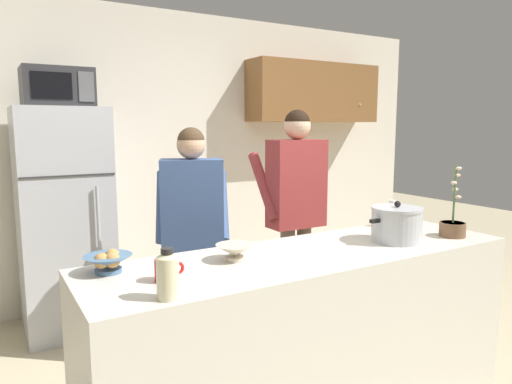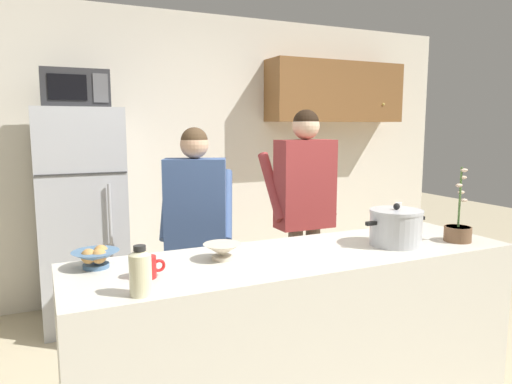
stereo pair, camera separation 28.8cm
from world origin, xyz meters
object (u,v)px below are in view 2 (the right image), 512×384
object	(u,v)px
cooking_pot	(396,227)
coffee_mug	(147,267)
bottle_mid_counter	(398,216)
potted_orchid	(458,230)
person_by_sink	(304,196)
microwave	(75,89)
bread_bowl	(96,257)
empty_bowl	(222,250)
bottle_near_edge	(140,271)
refrigerator	(81,217)
person_near_pot	(196,219)

from	to	relation	value
cooking_pot	coffee_mug	xyz separation A→B (m)	(-1.37, 0.01, -0.05)
bottle_mid_counter	potted_orchid	bearing A→B (deg)	-75.01
person_by_sink	potted_orchid	distance (m)	1.15
microwave	bread_bowl	xyz separation A→B (m)	(-0.06, -1.65, -0.88)
empty_bowl	bottle_near_edge	world-z (taller)	bottle_near_edge
microwave	bottle_near_edge	xyz separation A→B (m)	(0.06, -2.09, -0.83)
person_by_sink	bottle_mid_counter	bearing A→B (deg)	-68.71
empty_bowl	potted_orchid	size ratio (longest dim) A/B	0.45
cooking_pot	bottle_mid_counter	distance (m)	0.41
person_by_sink	bottle_mid_counter	world-z (taller)	person_by_sink
microwave	potted_orchid	size ratio (longest dim) A/B	1.13
refrigerator	cooking_pot	distance (m)	2.43
coffee_mug	bread_bowl	xyz separation A→B (m)	(-0.18, 0.24, 0.00)
bottle_near_edge	potted_orchid	distance (m)	1.82
person_near_pot	bread_bowl	bearing A→B (deg)	-134.97
refrigerator	coffee_mug	xyz separation A→B (m)	(0.12, -1.91, 0.11)
refrigerator	person_near_pot	distance (m)	1.17
person_by_sink	cooking_pot	world-z (taller)	person_by_sink
refrigerator	person_by_sink	size ratio (longest dim) A/B	1.01
cooking_pot	potted_orchid	xyz separation A→B (m)	(0.38, -0.09, -0.03)
cooking_pot	coffee_mug	world-z (taller)	cooking_pot
refrigerator	empty_bowl	size ratio (longest dim) A/B	9.01
refrigerator	bottle_near_edge	xyz separation A→B (m)	(0.06, -2.11, 0.16)
microwave	bread_bowl	world-z (taller)	microwave
microwave	bottle_near_edge	distance (m)	2.25
microwave	empty_bowl	world-z (taller)	microwave
bottle_near_edge	potted_orchid	world-z (taller)	potted_orchid
microwave	bottle_near_edge	world-z (taller)	microwave
empty_bowl	bottle_mid_counter	world-z (taller)	bottle_mid_counter
bottle_mid_counter	potted_orchid	size ratio (longest dim) A/B	0.41
refrigerator	empty_bowl	xyz separation A→B (m)	(0.52, -1.79, 0.11)
cooking_pot	bread_bowl	bearing A→B (deg)	171.03
person_near_pot	refrigerator	bearing A→B (deg)	123.60
coffee_mug	empty_bowl	distance (m)	0.41
microwave	cooking_pot	world-z (taller)	microwave
microwave	cooking_pot	distance (m)	2.55
cooking_pot	bottle_near_edge	xyz separation A→B (m)	(-1.43, -0.20, -0.00)
bottle_near_edge	microwave	bearing A→B (deg)	91.60
cooking_pot	bread_bowl	xyz separation A→B (m)	(-1.55, 0.24, -0.05)
person_near_pot	coffee_mug	world-z (taller)	person_near_pot
refrigerator	bottle_mid_counter	world-z (taller)	refrigerator
coffee_mug	empty_bowl	world-z (taller)	coffee_mug
coffee_mug	bottle_mid_counter	xyz separation A→B (m)	(1.64, 0.29, 0.04)
refrigerator	person_by_sink	bearing A→B (deg)	-31.59
person_by_sink	empty_bowl	size ratio (longest dim) A/B	8.92
person_near_pot	potted_orchid	xyz separation A→B (m)	(1.23, -1.03, 0.02)
person_by_sink	bread_bowl	world-z (taller)	person_by_sink
coffee_mug	bottle_near_edge	bearing A→B (deg)	-107.66
coffee_mug	potted_orchid	bearing A→B (deg)	-3.04
microwave	empty_bowl	bearing A→B (deg)	-73.61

